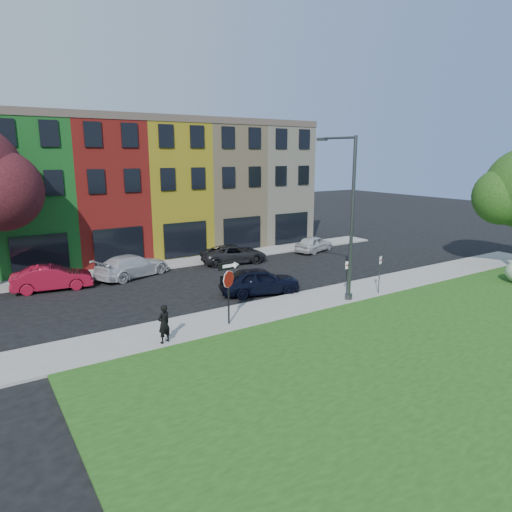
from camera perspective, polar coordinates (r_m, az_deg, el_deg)
ground at (r=21.83m, az=9.25°, el=-8.35°), size 120.00×120.00×0.00m
sidewalk_near at (r=25.18m, az=8.07°, el=-5.30°), size 40.00×3.00×0.12m
sidewalk_far at (r=32.81m, az=-12.68°, el=-1.26°), size 40.00×2.40×0.12m
rowhouse_block at (r=38.02m, az=-15.63°, el=7.98°), size 30.00×10.12×10.00m
stop_sign at (r=20.60m, az=-3.45°, el=-3.02°), size 1.05×0.12×2.92m
man at (r=19.32m, az=-11.44°, el=-8.30°), size 0.84×0.77×1.64m
sedan_near at (r=25.75m, az=0.47°, el=-3.13°), size 4.26×5.49×1.54m
parked_car_red at (r=29.07m, az=-24.14°, el=-2.50°), size 2.84×4.87×1.45m
parked_car_silver at (r=30.40m, az=-15.20°, el=-1.19°), size 5.26×6.33×1.46m
parked_car_dark at (r=33.16m, az=-2.79°, el=0.25°), size 3.93×5.56×1.32m
parked_car_white at (r=37.26m, az=7.27°, el=1.53°), size 3.81×4.76×1.31m
street_lamp at (r=24.33m, az=11.52°, el=4.51°), size 0.80×2.55×8.55m
parking_sign_a at (r=25.30m, az=11.36°, el=-2.16°), size 0.32×0.12×2.05m
parking_sign_b at (r=26.29m, az=15.22°, el=-1.60°), size 0.30×0.15×2.21m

